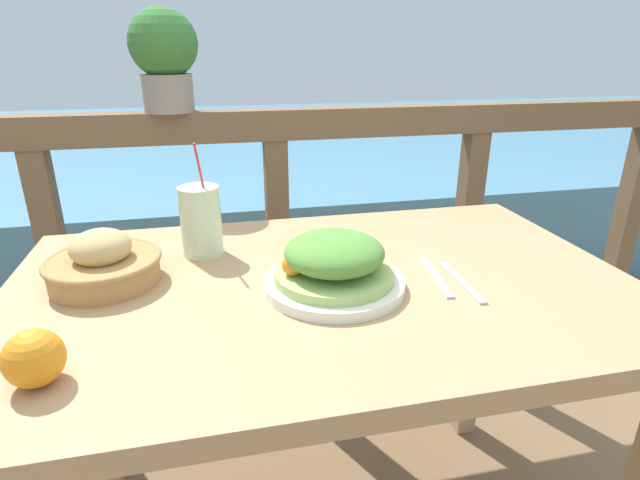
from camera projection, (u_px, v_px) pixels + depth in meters
The scene contains 10 objects.
patio_table at pixel (323, 325), 1.02m from camera, with size 1.21×0.76×0.75m.
railing_fence at pixel (277, 207), 1.61m from camera, with size 2.80×0.08×1.00m.
sea_backdrop at pixel (236, 166), 4.04m from camera, with size 12.00×4.00×0.52m.
salad_plate at pixel (334, 266), 0.93m from camera, with size 0.27×0.27×0.11m.
drink_glass at pixel (201, 221), 1.08m from camera, with size 0.09×0.09×0.25m.
bread_basket at pixel (103, 263), 0.95m from camera, with size 0.22×0.22×0.11m.
potted_plant at pixel (164, 55), 1.38m from camera, with size 0.19×0.19×0.28m.
fork at pixel (436, 276), 0.99m from camera, with size 0.04×0.18×0.00m.
knife at pixel (461, 282), 0.97m from camera, with size 0.02×0.18×0.00m.
orange_near_basket at pixel (34, 358), 0.67m from camera, with size 0.08×0.08×0.08m.
Camera 1 is at (-0.20, -0.86, 1.18)m, focal length 28.00 mm.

